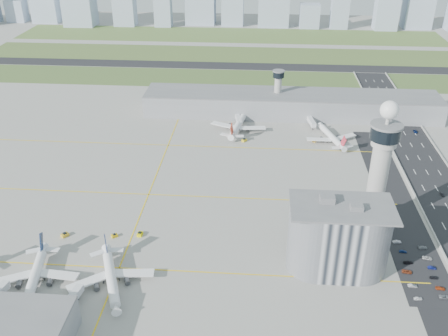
# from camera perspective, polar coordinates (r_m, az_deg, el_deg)

# --- Properties ---
(ground) EXTENTS (1000.00, 1000.00, 0.00)m
(ground) POSITION_cam_1_polar(r_m,az_deg,el_deg) (238.48, -0.64, -7.20)
(ground) COLOR #A09D95
(grass_strip_0) EXTENTS (480.00, 50.00, 0.08)m
(grass_strip_0) POSITION_cam_1_polar(r_m,az_deg,el_deg) (441.87, -0.74, 10.21)
(grass_strip_0) COLOR #425B2B
(grass_strip_0) RESTS_ON ground
(grass_strip_1) EXTENTS (480.00, 60.00, 0.08)m
(grass_strip_1) POSITION_cam_1_polar(r_m,az_deg,el_deg) (513.33, 0.01, 12.85)
(grass_strip_1) COLOR #44582A
(grass_strip_1) RESTS_ON ground
(grass_strip_2) EXTENTS (480.00, 70.00, 0.08)m
(grass_strip_2) POSITION_cam_1_polar(r_m,az_deg,el_deg) (590.53, 0.61, 14.96)
(grass_strip_2) COLOR #526B32
(grass_strip_2) RESTS_ON ground
(runway) EXTENTS (480.00, 22.00, 0.10)m
(runway) POSITION_cam_1_polar(r_m,az_deg,el_deg) (476.98, -0.34, 11.62)
(runway) COLOR black
(runway) RESTS_ON ground
(barrier_left) EXTENTS (0.60, 500.00, 1.20)m
(barrier_left) POSITION_cam_1_polar(r_m,az_deg,el_deg) (251.85, 23.13, -7.53)
(barrier_left) COLOR #9E9E99
(barrier_left) RESTS_ON ground
(landside_road) EXTENTS (18.00, 260.00, 0.08)m
(landside_road) POSITION_cam_1_polar(r_m,az_deg,el_deg) (241.06, 21.27, -9.04)
(landside_road) COLOR black
(landside_road) RESTS_ON ground
(parking_lot) EXTENTS (20.00, 44.00, 0.10)m
(parking_lot) POSITION_cam_1_polar(r_m,az_deg,el_deg) (231.48, 21.53, -10.84)
(parking_lot) COLOR black
(parking_lot) RESTS_ON ground
(taxiway_line_h_0) EXTENTS (260.00, 0.60, 0.01)m
(taxiway_line_h_0) POSITION_cam_1_polar(r_m,az_deg,el_deg) (221.80, -11.88, -11.12)
(taxiway_line_h_0) COLOR yellow
(taxiway_line_h_0) RESTS_ON ground
(taxiway_line_h_1) EXTENTS (260.00, 0.60, 0.01)m
(taxiway_line_h_1) POSITION_cam_1_polar(r_m,az_deg,el_deg) (268.90, -8.62, -3.01)
(taxiway_line_h_1) COLOR yellow
(taxiway_line_h_1) RESTS_ON ground
(taxiway_line_h_2) EXTENTS (260.00, 0.60, 0.01)m
(taxiway_line_h_2) POSITION_cam_1_polar(r_m,az_deg,el_deg) (320.34, -6.41, 2.60)
(taxiway_line_h_2) COLOR yellow
(taxiway_line_h_2) RESTS_ON ground
(taxiway_line_v) EXTENTS (0.60, 260.00, 0.01)m
(taxiway_line_v) POSITION_cam_1_polar(r_m,az_deg,el_deg) (268.90, -8.62, -3.01)
(taxiway_line_v) COLOR yellow
(taxiway_line_v) RESTS_ON ground
(control_tower) EXTENTS (14.00, 14.00, 64.50)m
(control_tower) POSITION_cam_1_polar(r_m,az_deg,el_deg) (232.74, 17.44, 0.51)
(control_tower) COLOR #ADAAA5
(control_tower) RESTS_ON ground
(secondary_tower) EXTENTS (8.60, 8.60, 31.90)m
(secondary_tower) POSITION_cam_1_polar(r_m,az_deg,el_deg) (363.49, 6.17, 9.05)
(secondary_tower) COLOR #ADAAA5
(secondary_tower) RESTS_ON ground
(admin_building) EXTENTS (42.00, 24.00, 33.50)m
(admin_building) POSITION_cam_1_polar(r_m,az_deg,el_deg) (213.91, 12.96, -7.75)
(admin_building) COLOR #B2B2B7
(admin_building) RESTS_ON ground
(terminal_pier) EXTENTS (210.00, 32.00, 15.80)m
(terminal_pier) POSITION_cam_1_polar(r_m,az_deg,el_deg) (365.88, 7.67, 7.27)
(terminal_pier) COLOR gray
(terminal_pier) RESTS_ON ground
(airplane_near_b) EXTENTS (42.90, 47.85, 11.71)m
(airplane_near_b) POSITION_cam_1_polar(r_m,az_deg,el_deg) (219.68, -20.98, -11.16)
(airplane_near_b) COLOR white
(airplane_near_b) RESTS_ON ground
(airplane_near_c) EXTENTS (48.64, 52.22, 11.79)m
(airplane_near_c) POSITION_cam_1_polar(r_m,az_deg,el_deg) (210.32, -12.84, -11.72)
(airplane_near_c) COLOR white
(airplane_near_c) RESTS_ON ground
(airplane_far_a) EXTENTS (45.26, 50.75, 12.57)m
(airplane_far_a) POSITION_cam_1_polar(r_m,az_deg,el_deg) (338.38, 1.66, 5.41)
(airplane_far_a) COLOR white
(airplane_far_a) RESTS_ON ground
(airplane_far_b) EXTENTS (44.19, 48.14, 11.17)m
(airplane_far_b) POSITION_cam_1_polar(r_m,az_deg,el_deg) (329.39, 12.19, 3.94)
(airplane_far_b) COLOR white
(airplane_far_b) RESTS_ON ground
(jet_bridge_near_2) EXTENTS (5.39, 14.31, 5.70)m
(jet_bridge_near_2) POSITION_cam_1_polar(r_m,az_deg,el_deg) (202.35, -17.96, -15.66)
(jet_bridge_near_2) COLOR silver
(jet_bridge_near_2) RESTS_ON ground
(jet_bridge_far_0) EXTENTS (5.39, 14.31, 5.70)m
(jet_bridge_far_0) POSITION_cam_1_polar(r_m,az_deg,el_deg) (352.55, 1.52, 5.80)
(jet_bridge_far_0) COLOR silver
(jet_bridge_far_0) RESTS_ON ground
(jet_bridge_far_1) EXTENTS (5.39, 14.31, 5.70)m
(jet_bridge_far_1) POSITION_cam_1_polar(r_m,az_deg,el_deg) (353.93, 9.67, 5.48)
(jet_bridge_far_1) COLOR silver
(jet_bridge_far_1) RESTS_ON ground
(tug_1) EXTENTS (3.88, 4.04, 1.94)m
(tug_1) POSITION_cam_1_polar(r_m,az_deg,el_deg) (245.96, -17.74, -7.26)
(tug_1) COLOR gold
(tug_1) RESTS_ON ground
(tug_2) EXTENTS (2.55, 3.43, 1.86)m
(tug_2) POSITION_cam_1_polar(r_m,az_deg,el_deg) (238.30, -9.59, -7.42)
(tug_2) COLOR #F4E402
(tug_2) RESTS_ON ground
(tug_3) EXTENTS (3.46, 3.29, 1.66)m
(tug_3) POSITION_cam_1_polar(r_m,az_deg,el_deg) (239.68, -12.41, -7.53)
(tug_3) COLOR gold
(tug_3) RESTS_ON ground
(tug_4) EXTENTS (3.75, 3.89, 1.87)m
(tug_4) POSITION_cam_1_polar(r_m,az_deg,el_deg) (323.43, 2.33, 3.22)
(tug_4) COLOR gold
(tug_4) RESTS_ON ground
(tug_5) EXTENTS (3.62, 3.92, 1.88)m
(tug_5) POSITION_cam_1_polar(r_m,az_deg,el_deg) (328.08, 10.33, 3.14)
(tug_5) COLOR gold
(tug_5) RESTS_ON ground
(car_lot_0) EXTENTS (3.46, 1.64, 1.14)m
(car_lot_0) POSITION_cam_1_polar(r_m,az_deg,el_deg) (216.59, 21.29, -13.72)
(car_lot_0) COLOR white
(car_lot_0) RESTS_ON ground
(car_lot_1) EXTENTS (3.73, 1.44, 1.21)m
(car_lot_1) POSITION_cam_1_polar(r_m,az_deg,el_deg) (221.66, 20.74, -12.47)
(car_lot_1) COLOR #959798
(car_lot_1) RESTS_ON ground
(car_lot_2) EXTENTS (4.51, 2.59, 1.19)m
(car_lot_2) POSITION_cam_1_polar(r_m,az_deg,el_deg) (228.01, 20.19, -11.05)
(car_lot_2) COLOR brown
(car_lot_2) RESTS_ON ground
(car_lot_3) EXTENTS (4.23, 2.19, 1.17)m
(car_lot_3) POSITION_cam_1_polar(r_m,az_deg,el_deg) (233.24, 20.31, -10.08)
(car_lot_3) COLOR black
(car_lot_3) RESTS_ON ground
(car_lot_4) EXTENTS (3.47, 1.63, 1.15)m
(car_lot_4) POSITION_cam_1_polar(r_m,az_deg,el_deg) (238.85, 19.77, -8.96)
(car_lot_4) COLOR navy
(car_lot_4) RESTS_ON ground
(car_lot_5) EXTENTS (3.94, 1.72, 1.26)m
(car_lot_5) POSITION_cam_1_polar(r_m,az_deg,el_deg) (243.81, 19.15, -7.97)
(car_lot_5) COLOR silver
(car_lot_5) RESTS_ON ground
(car_lot_6) EXTENTS (4.21, 2.00, 1.16)m
(car_lot_6) POSITION_cam_1_polar(r_m,az_deg,el_deg) (221.20, 23.89, -13.31)
(car_lot_6) COLOR gray
(car_lot_6) RESTS_ON ground
(car_lot_7) EXTENTS (3.97, 1.94, 1.11)m
(car_lot_7) POSITION_cam_1_polar(r_m,az_deg,el_deg) (224.66, 23.50, -12.49)
(car_lot_7) COLOR #A83B15
(car_lot_7) RESTS_ON ground
(car_lot_8) EXTENTS (3.40, 1.42, 1.15)m
(car_lot_8) POSITION_cam_1_polar(r_m,az_deg,el_deg) (229.02, 22.85, -11.45)
(car_lot_8) COLOR black
(car_lot_8) RESTS_ON ground
(car_lot_9) EXTENTS (3.57, 1.43, 1.15)m
(car_lot_9) POSITION_cam_1_polar(r_m,az_deg,el_deg) (233.94, 22.67, -10.47)
(car_lot_9) COLOR #0B134F
(car_lot_9) RESTS_ON ground
(car_lot_10) EXTENTS (4.47, 2.58, 1.17)m
(car_lot_10) POSITION_cam_1_polar(r_m,az_deg,el_deg) (238.71, 22.22, -9.50)
(car_lot_10) COLOR silver
(car_lot_10) RESTS_ON ground
(car_lot_11) EXTENTS (4.27, 2.16, 1.19)m
(car_lot_11) POSITION_cam_1_polar(r_m,az_deg,el_deg) (244.38, 21.77, -8.43)
(car_lot_11) COLOR gray
(car_lot_11) RESTS_ON ground
(car_hw_1) EXTENTS (1.25, 3.38, 1.11)m
(car_hw_1) POSITION_cam_1_polar(r_m,az_deg,el_deg) (289.21, 23.69, -2.78)
(car_hw_1) COLOR black
(car_hw_1) RESTS_ON ground
(car_hw_2) EXTENTS (2.23, 4.71, 1.30)m
(car_hw_2) POSITION_cam_1_polar(r_m,az_deg,el_deg) (359.93, 21.03, 3.93)
(car_hw_2) COLOR navy
(car_hw_2) RESTS_ON ground
(car_hw_4) EXTENTS (1.91, 3.88, 1.27)m
(car_hw_4) POSITION_cam_1_polar(r_m,az_deg,el_deg) (409.73, 17.05, 7.53)
(car_hw_4) COLOR gray
(car_hw_4) RESTS_ON ground
(skyline_bldg_2) EXTENTS (22.81, 18.25, 26.79)m
(skyline_bldg_2) POSITION_cam_1_polar(r_m,az_deg,el_deg) (706.33, -22.60, 16.27)
(skyline_bldg_2) COLOR #9EADC1
(skyline_bldg_2) RESTS_ON ground
(skyline_bldg_3) EXTENTS (32.30, 25.84, 36.93)m
(skyline_bldg_3) POSITION_cam_1_polar(r_m,az_deg,el_deg) (690.49, -19.64, 16.97)
(skyline_bldg_3) COLOR #9EADC1
(skyline_bldg_3) RESTS_ON ground
(skyline_bldg_4) EXTENTS (35.81, 28.65, 60.36)m
(skyline_bldg_4) POSITION_cam_1_polar(r_m,az_deg,el_deg) (656.15, -16.30, 17.96)
(skyline_bldg_4) COLOR #9EADC1
(skyline_bldg_4) RESTS_ON ground
(skyline_bldg_6) EXTENTS (20.04, 16.03, 45.20)m
(skyline_bldg_6) POSITION_cam_1_polar(r_m,az_deg,el_deg) (633.07, -7.00, 17.78)
(skyline_bldg_6) COLOR #9EADC1
(skyline_bldg_6) RESTS_ON ground
(skyline_bldg_10) EXTENTS (23.01, 18.41, 27.75)m
(skyline_bldg_10) POSITION_cam_1_polar(r_m,az_deg,el_deg) (631.46, 9.75, 16.76)
(skyline_bldg_10) COLOR #9EADC1
(skyline_bldg_10) RESTS_ON ground
(skyline_bldg_11) EXTENTS (20.22, 16.18, 38.97)m
(skyline_bldg_11) POSITION_cam_1_polar(r_m,az_deg,el_deg) (634.11, 13.09, 17.01)
(skyline_bldg_11) COLOR #9EADC1
(skyline_bldg_11) RESTS_ON ground
(skyline_bldg_12) EXTENTS (26.14, 20.92, 46.89)m
(skyline_bldg_12) POSITION_cam_1_polar(r_m,az_deg,el_deg) (641.36, 18.12, 16.87)
(skyline_bldg_12) COLOR #9EADC1
(skyline_bldg_12) RESTS_ON ground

